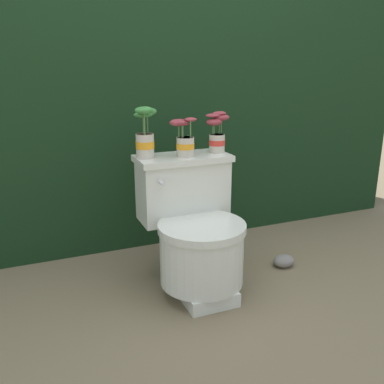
{
  "coord_description": "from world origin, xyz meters",
  "views": [
    {
      "loc": [
        -0.79,
        -1.66,
        1.1
      ],
      "look_at": [
        -0.04,
        0.16,
        0.49
      ],
      "focal_mm": 40.0,
      "sensor_mm": 36.0,
      "label": 1
    }
  ],
  "objects_px": {
    "toilet": "(195,230)",
    "garden_stone": "(284,261)",
    "potted_plant_left": "(145,134)",
    "potted_plant_middle": "(217,133)",
    "potted_plant_midleft": "(184,139)"
  },
  "relations": [
    {
      "from": "toilet",
      "to": "potted_plant_left",
      "type": "relative_size",
      "value": 2.57
    },
    {
      "from": "potted_plant_middle",
      "to": "garden_stone",
      "type": "height_order",
      "value": "potted_plant_middle"
    },
    {
      "from": "potted_plant_midleft",
      "to": "potted_plant_middle",
      "type": "relative_size",
      "value": 0.94
    },
    {
      "from": "toilet",
      "to": "garden_stone",
      "type": "xyz_separation_m",
      "value": [
        0.54,
        0.0,
        -0.27
      ]
    },
    {
      "from": "toilet",
      "to": "potted_plant_midleft",
      "type": "bearing_deg",
      "value": 90.39
    },
    {
      "from": "toilet",
      "to": "potted_plant_middle",
      "type": "relative_size",
      "value": 3.11
    },
    {
      "from": "garden_stone",
      "to": "potted_plant_left",
      "type": "bearing_deg",
      "value": 166.5
    },
    {
      "from": "toilet",
      "to": "garden_stone",
      "type": "bearing_deg",
      "value": 0.15
    },
    {
      "from": "potted_plant_left",
      "to": "garden_stone",
      "type": "distance_m",
      "value": 1.04
    },
    {
      "from": "potted_plant_left",
      "to": "garden_stone",
      "type": "relative_size",
      "value": 2.07
    },
    {
      "from": "toilet",
      "to": "potted_plant_midleft",
      "type": "xyz_separation_m",
      "value": [
        -0.0,
        0.13,
        0.43
      ]
    },
    {
      "from": "potted_plant_left",
      "to": "potted_plant_midleft",
      "type": "height_order",
      "value": "potted_plant_left"
    },
    {
      "from": "potted_plant_middle",
      "to": "potted_plant_left",
      "type": "bearing_deg",
      "value": 178.43
    },
    {
      "from": "potted_plant_middle",
      "to": "garden_stone",
      "type": "xyz_separation_m",
      "value": [
        0.34,
        -0.16,
        -0.71
      ]
    },
    {
      "from": "toilet",
      "to": "garden_stone",
      "type": "height_order",
      "value": "toilet"
    }
  ]
}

